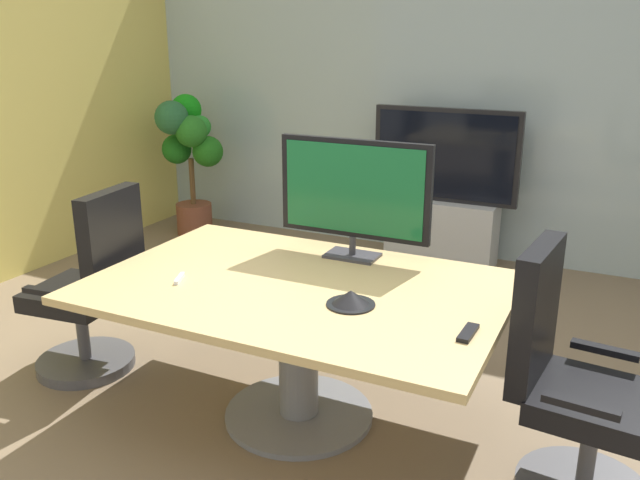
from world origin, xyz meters
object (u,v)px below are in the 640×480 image
(conference_table, at_px, (298,316))
(conference_phone, at_px, (351,299))
(potted_plant, at_px, (189,150))
(office_chair_left, at_px, (92,297))
(wall_display_unit, at_px, (443,213))
(remote_control, at_px, (468,333))
(office_chair_right, at_px, (570,397))
(tv_monitor, at_px, (354,192))

(conference_table, bearing_deg, conference_phone, -20.68)
(conference_table, relative_size, potted_plant, 1.49)
(conference_table, height_order, office_chair_left, office_chair_left)
(wall_display_unit, distance_m, remote_control, 2.96)
(potted_plant, xyz_separation_m, conference_phone, (2.72, -2.50, -0.06))
(office_chair_left, height_order, office_chair_right, same)
(conference_table, xyz_separation_m, office_chair_right, (1.28, -0.02, -0.11))
(office_chair_right, relative_size, potted_plant, 0.82)
(office_chair_right, height_order, conference_phone, office_chair_right)
(wall_display_unit, relative_size, remote_control, 7.71)
(tv_monitor, xyz_separation_m, conference_phone, (0.25, -0.61, -0.33))
(conference_table, relative_size, office_chair_right, 1.81)
(conference_table, xyz_separation_m, conference_phone, (0.33, -0.13, 0.20))
(remote_control, bearing_deg, office_chair_right, 25.88)
(tv_monitor, distance_m, remote_control, 1.10)
(office_chair_left, distance_m, potted_plant, 2.71)
(conference_table, relative_size, conference_phone, 8.97)
(wall_display_unit, relative_size, potted_plant, 0.99)
(conference_table, relative_size, remote_control, 11.61)
(conference_phone, bearing_deg, tv_monitor, 112.20)
(office_chair_left, distance_m, office_chair_right, 2.56)
(conference_table, bearing_deg, wall_display_unit, 90.02)
(conference_table, distance_m, wall_display_unit, 2.61)
(conference_table, distance_m, potted_plant, 3.38)
(tv_monitor, relative_size, conference_phone, 3.82)
(office_chair_right, height_order, potted_plant, potted_plant)
(tv_monitor, relative_size, potted_plant, 0.63)
(tv_monitor, distance_m, wall_display_unit, 2.22)
(conference_table, xyz_separation_m, wall_display_unit, (-0.00, 2.61, -0.12))
(office_chair_right, bearing_deg, remote_control, 119.63)
(office_chair_right, relative_size, conference_phone, 4.95)
(office_chair_right, bearing_deg, conference_table, 94.90)
(wall_display_unit, distance_m, potted_plant, 2.43)
(wall_display_unit, bearing_deg, conference_phone, -83.03)
(remote_control, bearing_deg, conference_table, 169.33)
(tv_monitor, height_order, conference_phone, tv_monitor)
(conference_table, distance_m, office_chair_right, 1.28)
(office_chair_left, bearing_deg, tv_monitor, 106.03)
(potted_plant, bearing_deg, office_chair_left, -65.55)
(office_chair_right, distance_m, potted_plant, 4.39)
(tv_monitor, bearing_deg, wall_display_unit, 92.28)
(office_chair_right, xyz_separation_m, potted_plant, (-3.67, 2.39, 0.37))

